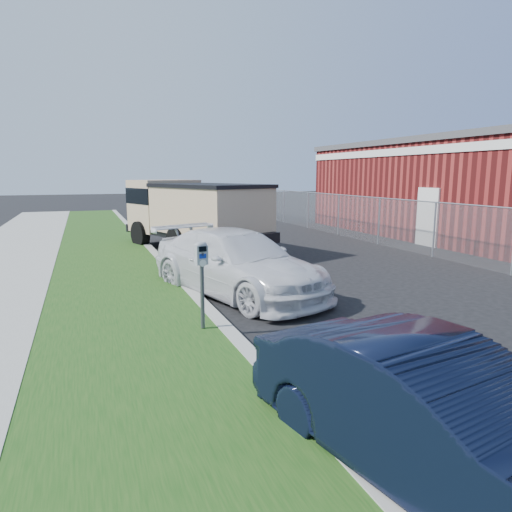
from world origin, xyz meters
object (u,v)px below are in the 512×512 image
object	(u,v)px
white_wagon	(235,262)
navy_sedan	(433,415)
parking_meter	(202,266)
dump_truck	(192,211)

from	to	relation	value
white_wagon	navy_sedan	bearing A→B (deg)	-112.55
parking_meter	navy_sedan	world-z (taller)	parking_meter
navy_sedan	dump_truck	size ratio (longest dim) A/B	0.57
parking_meter	white_wagon	size ratio (longest dim) A/B	0.30
parking_meter	white_wagon	world-z (taller)	parking_meter
navy_sedan	dump_truck	world-z (taller)	dump_truck
parking_meter	white_wagon	bearing A→B (deg)	55.52
parking_meter	navy_sedan	bearing A→B (deg)	-82.84
navy_sedan	white_wagon	bearing A→B (deg)	74.66
parking_meter	dump_truck	bearing A→B (deg)	72.79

